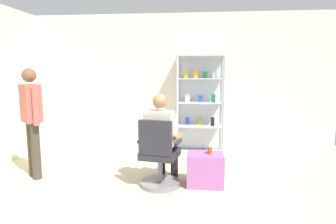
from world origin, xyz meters
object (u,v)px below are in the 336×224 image
object	(u,v)px
storage_crate	(205,170)
standing_customer	(32,116)
display_cabinet_main	(200,104)
seated_shopkeeper	(162,134)
tea_glass	(210,151)
office_chair	(159,159)

from	to	relation	value
storage_crate	standing_customer	size ratio (longest dim) A/B	0.31
display_cabinet_main	storage_crate	bearing A→B (deg)	-87.73
seated_shopkeeper	storage_crate	size ratio (longest dim) A/B	2.57
tea_glass	seated_shopkeeper	bearing A→B (deg)	177.78
display_cabinet_main	standing_customer	distance (m)	2.94
standing_customer	storage_crate	bearing A→B (deg)	-1.41
storage_crate	seated_shopkeeper	bearing A→B (deg)	177.10
seated_shopkeeper	display_cabinet_main	bearing A→B (deg)	71.47
seated_shopkeeper	storage_crate	world-z (taller)	seated_shopkeeper
seated_shopkeeper	tea_glass	size ratio (longest dim) A/B	13.15
standing_customer	tea_glass	bearing A→B (deg)	-1.27
storage_crate	standing_customer	xyz separation A→B (m)	(-2.55, 0.06, 0.71)
standing_customer	display_cabinet_main	bearing A→B (deg)	32.46
seated_shopkeeper	standing_customer	size ratio (longest dim) A/B	0.79
office_chair	tea_glass	world-z (taller)	office_chair
office_chair	standing_customer	bearing A→B (deg)	174.24
display_cabinet_main	tea_glass	distance (m)	1.71
tea_glass	standing_customer	size ratio (longest dim) A/B	0.06
storage_crate	standing_customer	world-z (taller)	standing_customer
seated_shopkeeper	storage_crate	distance (m)	0.78
tea_glass	standing_customer	distance (m)	2.64
office_chair	seated_shopkeeper	world-z (taller)	seated_shopkeeper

